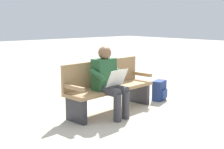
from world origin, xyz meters
The scene contains 4 objects.
ground_plane centered at (0.00, 0.00, 0.00)m, with size 40.00×40.00×0.00m, color #B7AD99.
bench_near centered at (0.01, -0.07, 0.46)m, with size 1.84×0.65×0.90m.
person_seated centered at (0.21, 0.18, 0.63)m, with size 0.60×0.60×1.18m.
backpack centered at (-1.27, 0.04, 0.20)m, with size 0.36×0.30×0.40m.
Camera 1 is at (3.47, 3.98, 1.59)m, focal length 49.47 mm.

